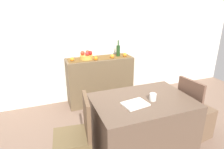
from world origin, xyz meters
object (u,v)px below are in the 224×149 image
Objects in this scene: fruit_bowl at (86,57)px; sideboard_console at (100,80)px; coffee_cup at (153,97)px; chair_near_window at (74,149)px; wine_bottle at (118,50)px; chair_by_corner at (194,119)px; open_book at (135,104)px; dining_table at (141,125)px.

sideboard_console is at bearing 0.00° from fruit_bowl.
sideboard_console is at bearing 96.88° from coffee_cup.
chair_near_window is at bearing 176.80° from coffee_cup.
sideboard_console is 1.38× the size of chair_near_window.
wine_bottle reaches higher than fruit_bowl.
chair_near_window reaches higher than coffee_cup.
wine_bottle reaches higher than chair_by_corner.
coffee_cup reaches higher than open_book.
sideboard_console is 4.42× the size of open_book.
dining_table is at bearing 151.33° from coffee_cup.
sideboard_console is 1.78m from chair_by_corner.
open_book is 0.87m from chair_near_window.
open_book is (-0.14, -0.08, 0.38)m from dining_table.
open_book is at bearing -105.41° from wine_bottle.
coffee_cup is 0.92m from chair_by_corner.
wine_bottle is 1.58m from coffee_cup.
sideboard_console is 0.55m from fruit_bowl.
wine_bottle is at bearing 111.03° from chair_by_corner.
wine_bottle is 1.65m from open_book.
open_book is (0.19, -1.58, -0.19)m from fruit_bowl.
coffee_cup is at bearing -83.12° from sideboard_console.
open_book is at bearing -92.17° from sideboard_console.
chair_near_window is at bearing -117.54° from sideboard_console.
chair_near_window is (-1.16, -1.50, -0.74)m from wine_bottle.
chair_by_corner reaches higher than sideboard_console.
sideboard_console is 1.70m from chair_near_window.
fruit_bowl is 0.62m from wine_bottle.
chair_by_corner is at bearing -68.97° from wine_bottle.
fruit_bowl is (-0.25, 0.00, 0.49)m from sideboard_console.
dining_table is 0.87m from chair_near_window.
dining_table is at bearing -86.75° from sideboard_console.
fruit_bowl is 1.60m from open_book.
chair_by_corner is at bearing -0.15° from dining_table.
chair_near_window is 1.73m from chair_by_corner.
coffee_cup is at bearing -74.40° from fruit_bowl.
fruit_bowl is 0.26× the size of chair_near_window.
fruit_bowl reaches higher than chair_by_corner.
open_book is at bearing -83.27° from fruit_bowl.
dining_table is 13.87× the size of coffee_cup.
wine_bottle is 0.34× the size of chair_near_window.
coffee_cup is (0.10, -0.06, 0.41)m from dining_table.
dining_table is 1.34× the size of chair_near_window.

